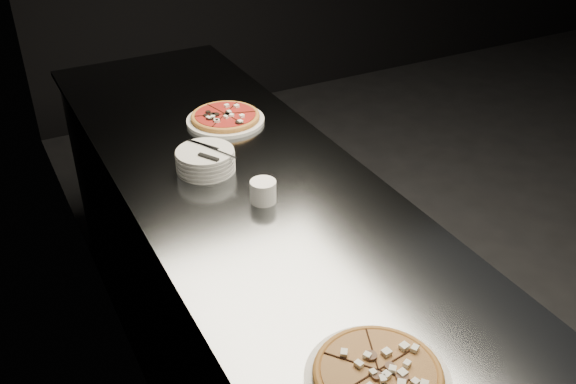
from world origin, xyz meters
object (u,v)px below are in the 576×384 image
plate_stack (205,160)px  ramekin (263,191)px  counter (251,291)px  pizza_tomato (225,118)px  cutlery (209,151)px  pizza_mushroom (378,376)px

plate_stack → ramekin: (0.08, -0.25, 0.00)m
counter → pizza_tomato: (0.10, 0.40, 0.48)m
pizza_tomato → cutlery: 0.36m
counter → ramekin: (-0.01, -0.14, 0.50)m
pizza_tomato → cutlery: cutlery is taller
counter → cutlery: (-0.08, 0.09, 0.53)m
counter → ramekin: 0.52m
pizza_mushroom → cutlery: cutlery is taller
cutlery → ramekin: size_ratio=2.50×
pizza_tomato → ramekin: 0.56m
pizza_mushroom → ramekin: ramekin is taller
pizza_mushroom → cutlery: (0.02, 0.96, 0.05)m
pizza_tomato → ramekin: bearing=-101.6°
pizza_mushroom → pizza_tomato: (0.21, 1.27, -0.00)m
cutlery → ramekin: 0.25m
counter → pizza_tomato: bearing=75.8°
pizza_mushroom → cutlery: size_ratio=1.57×
counter → plate_stack: size_ratio=13.22×
cutlery → ramekin: (0.07, -0.24, -0.04)m
pizza_mushroom → pizza_tomato: pizza_mushroom is taller
counter → pizza_mushroom: (-0.10, -0.87, 0.48)m
plate_stack → counter: bearing=-49.6°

